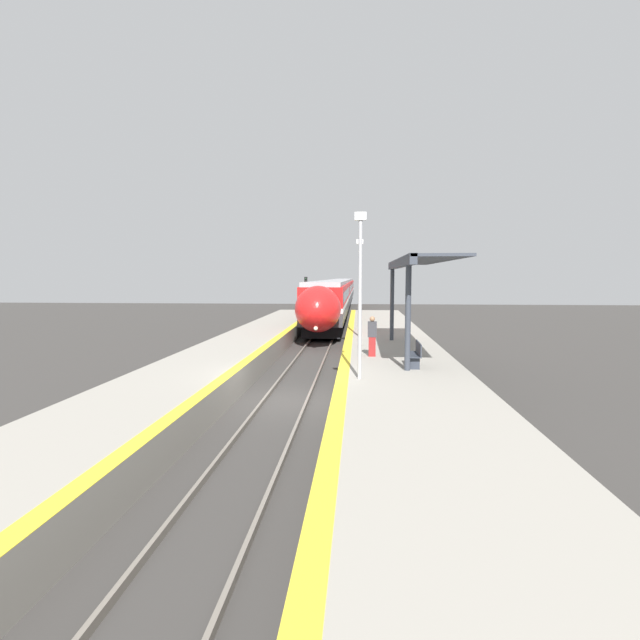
{
  "coord_description": "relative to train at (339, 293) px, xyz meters",
  "views": [
    {
      "loc": [
        2.4,
        -16.31,
        4.17
      ],
      "look_at": [
        0.59,
        6.86,
        2.15
      ],
      "focal_mm": 28.0,
      "sensor_mm": 36.0,
      "label": 1
    }
  ],
  "objects": [
    {
      "name": "rail_right",
      "position": [
        0.72,
        -43.58,
        -2.11
      ],
      "size": [
        0.08,
        90.0,
        0.15
      ],
      "primitive_type": "cube",
      "color": "slate",
      "rests_on": "ground_plane"
    },
    {
      "name": "platform_right",
      "position": [
        3.94,
        -43.58,
        -1.71
      ],
      "size": [
        4.49,
        64.0,
        0.96
      ],
      "color": "gray",
      "rests_on": "ground_plane"
    },
    {
      "name": "railway_signal",
      "position": [
        -2.55,
        -13.5,
        0.37
      ],
      "size": [
        0.28,
        0.28,
        4.16
      ],
      "color": "#59595E",
      "rests_on": "ground_plane"
    },
    {
      "name": "platform_left",
      "position": [
        -3.48,
        -43.58,
        -1.71
      ],
      "size": [
        3.59,
        64.0,
        0.96
      ],
      "color": "gray",
      "rests_on": "ground_plane"
    },
    {
      "name": "lamppost_near",
      "position": [
        2.43,
        -44.28,
        1.74
      ],
      "size": [
        0.36,
        0.2,
        5.2
      ],
      "color": "#9E9EA3",
      "rests_on": "platform_right"
    },
    {
      "name": "lamppost_mid",
      "position": [
        2.43,
        -33.05,
        1.74
      ],
      "size": [
        0.36,
        0.2,
        5.2
      ],
      "color": "#9E9EA3",
      "rests_on": "platform_right"
    },
    {
      "name": "platform_bench",
      "position": [
        4.43,
        -41.97,
        -0.77
      ],
      "size": [
        0.44,
        1.52,
        0.89
      ],
      "color": "#2D333D",
      "rests_on": "platform_right"
    },
    {
      "name": "person_waiting",
      "position": [
        2.95,
        -39.78,
        -0.4
      ],
      "size": [
        0.36,
        0.22,
        1.63
      ],
      "color": "maroon",
      "rests_on": "platform_right"
    },
    {
      "name": "rail_left",
      "position": [
        -0.72,
        -43.58,
        -2.11
      ],
      "size": [
        0.08,
        90.0,
        0.15
      ],
      "primitive_type": "cube",
      "color": "slate",
      "rests_on": "ground_plane"
    },
    {
      "name": "ground_plane",
      "position": [
        0.0,
        -43.58,
        -2.19
      ],
      "size": [
        120.0,
        120.0,
        0.0
      ],
      "primitive_type": "plane",
      "color": "#383533"
    },
    {
      "name": "station_canopy",
      "position": [
        4.65,
        -38.61,
        2.45
      ],
      "size": [
        2.02,
        11.23,
        3.96
      ],
      "color": "#333842",
      "rests_on": "platform_right"
    },
    {
      "name": "train",
      "position": [
        0.0,
        0.0,
        0.0
      ],
      "size": [
        2.85,
        65.29,
        3.82
      ],
      "color": "black",
      "rests_on": "ground_plane"
    }
  ]
}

